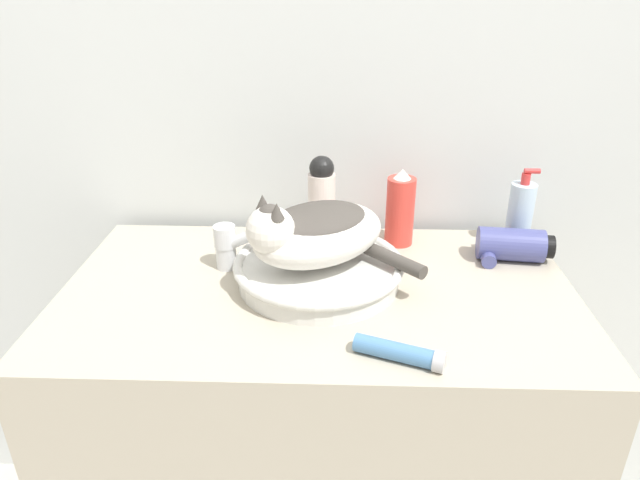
{
  "coord_description": "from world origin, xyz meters",
  "views": [
    {
      "loc": [
        0.04,
        -0.71,
        1.48
      ],
      "look_at": [
        0.0,
        0.31,
        0.99
      ],
      "focal_mm": 32.0,
      "sensor_mm": 36.0,
      "label": 1
    }
  ],
  "objects_px": {
    "cat": "(316,231)",
    "spray_bottle_trigger": "(400,210)",
    "lotion_bottle_white": "(322,200)",
    "soap_pump_bottle": "(520,214)",
    "faucet": "(230,244)",
    "cream_tube": "(400,352)",
    "hair_dryer": "(510,245)"
  },
  "relations": [
    {
      "from": "cat",
      "to": "spray_bottle_trigger",
      "type": "distance_m",
      "value": 0.28
    },
    {
      "from": "cat",
      "to": "lotion_bottle_white",
      "type": "distance_m",
      "value": 0.2
    },
    {
      "from": "cat",
      "to": "soap_pump_bottle",
      "type": "relative_size",
      "value": 2.02
    },
    {
      "from": "cat",
      "to": "lotion_bottle_white",
      "type": "height_order",
      "value": "same"
    },
    {
      "from": "soap_pump_bottle",
      "to": "lotion_bottle_white",
      "type": "relative_size",
      "value": 0.89
    },
    {
      "from": "faucet",
      "to": "cream_tube",
      "type": "xyz_separation_m",
      "value": [
        0.34,
        -0.31,
        -0.04
      ]
    },
    {
      "from": "soap_pump_bottle",
      "to": "spray_bottle_trigger",
      "type": "bearing_deg",
      "value": 180.0
    },
    {
      "from": "cat",
      "to": "faucet",
      "type": "xyz_separation_m",
      "value": [
        -0.19,
        0.06,
        -0.06
      ]
    },
    {
      "from": "cat",
      "to": "faucet",
      "type": "bearing_deg",
      "value": -54.91
    },
    {
      "from": "cat",
      "to": "lotion_bottle_white",
      "type": "bearing_deg",
      "value": -128.09
    },
    {
      "from": "cream_tube",
      "to": "spray_bottle_trigger",
      "type": "bearing_deg",
      "value": 85.3
    },
    {
      "from": "faucet",
      "to": "hair_dryer",
      "type": "bearing_deg",
      "value": 21.3
    },
    {
      "from": "hair_dryer",
      "to": "faucet",
      "type": "bearing_deg",
      "value": -167.69
    },
    {
      "from": "soap_pump_bottle",
      "to": "hair_dryer",
      "type": "distance_m",
      "value": 0.1
    },
    {
      "from": "cat",
      "to": "spray_bottle_trigger",
      "type": "xyz_separation_m",
      "value": [
        0.19,
        0.2,
        -0.04
      ]
    },
    {
      "from": "faucet",
      "to": "spray_bottle_trigger",
      "type": "distance_m",
      "value": 0.4
    },
    {
      "from": "lotion_bottle_white",
      "to": "spray_bottle_trigger",
      "type": "relative_size",
      "value": 1.16
    },
    {
      "from": "cat",
      "to": "spray_bottle_trigger",
      "type": "height_order",
      "value": "cat"
    },
    {
      "from": "hair_dryer",
      "to": "lotion_bottle_white",
      "type": "bearing_deg",
      "value": 176.03
    },
    {
      "from": "cat",
      "to": "faucet",
      "type": "relative_size",
      "value": 3.07
    },
    {
      "from": "lotion_bottle_white",
      "to": "cream_tube",
      "type": "relative_size",
      "value": 1.36
    },
    {
      "from": "cat",
      "to": "cream_tube",
      "type": "relative_size",
      "value": 2.44
    },
    {
      "from": "cat",
      "to": "soap_pump_bottle",
      "type": "xyz_separation_m",
      "value": [
        0.46,
        0.2,
        -0.04
      ]
    },
    {
      "from": "cream_tube",
      "to": "soap_pump_bottle",
      "type": "bearing_deg",
      "value": 55.21
    },
    {
      "from": "faucet",
      "to": "lotion_bottle_white",
      "type": "distance_m",
      "value": 0.24
    },
    {
      "from": "spray_bottle_trigger",
      "to": "cream_tube",
      "type": "xyz_separation_m",
      "value": [
        -0.04,
        -0.45,
        -0.07
      ]
    },
    {
      "from": "cat",
      "to": "hair_dryer",
      "type": "distance_m",
      "value": 0.45
    },
    {
      "from": "cat",
      "to": "spray_bottle_trigger",
      "type": "relative_size",
      "value": 2.07
    },
    {
      "from": "hair_dryer",
      "to": "cream_tube",
      "type": "bearing_deg",
      "value": -120.01
    },
    {
      "from": "faucet",
      "to": "spray_bottle_trigger",
      "type": "xyz_separation_m",
      "value": [
        0.37,
        0.14,
        0.03
      ]
    },
    {
      "from": "faucet",
      "to": "cat",
      "type": "bearing_deg",
      "value": -2.85
    },
    {
      "from": "hair_dryer",
      "to": "cat",
      "type": "bearing_deg",
      "value": -157.23
    }
  ]
}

